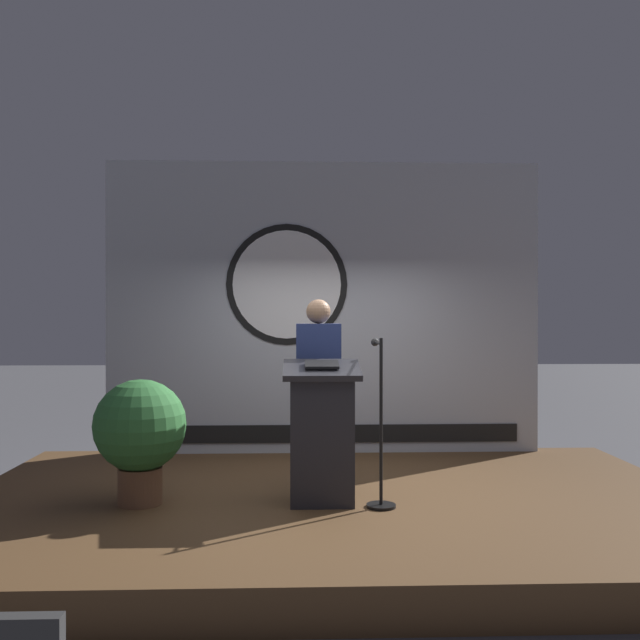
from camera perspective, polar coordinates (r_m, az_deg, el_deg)
The scene contains 7 objects.
ground_plane at distance 6.15m, azimuth 1.09°, elevation -17.19°, with size 40.00×40.00×0.00m, color #4C4C51.
stage_platform at distance 6.11m, azimuth 1.09°, elevation -15.84°, with size 6.40×4.00×0.30m, color brown.
banner_display at distance 7.71m, azimuth 0.23°, elevation 1.02°, with size 4.90×0.12×3.30m.
podium at distance 5.69m, azimuth 0.15°, elevation -9.50°, with size 0.64×0.50×1.18m.
speaker_person at distance 6.13m, azimuth -0.14°, elevation -6.05°, with size 0.40×0.26×1.70m.
microphone_stand at distance 5.66m, azimuth 5.08°, elevation -10.54°, with size 0.24×0.59×1.37m.
potted_plant at distance 5.85m, azimuth -14.90°, elevation -8.95°, with size 0.76×0.76×1.03m.
Camera 1 is at (-0.32, -5.86, 1.85)m, focal length 38.03 mm.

